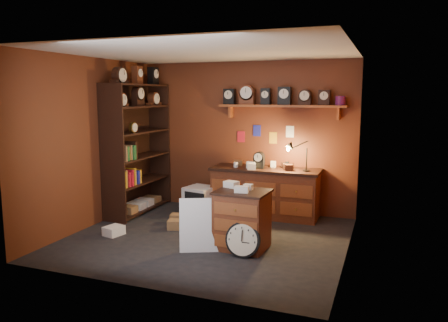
% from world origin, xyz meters
% --- Properties ---
extents(floor, '(4.00, 4.00, 0.00)m').
position_xyz_m(floor, '(0.00, 0.00, 0.00)').
color(floor, black).
rests_on(floor, ground).
extents(room_shell, '(4.02, 3.62, 2.71)m').
position_xyz_m(room_shell, '(0.04, 0.11, 1.72)').
color(room_shell, '#642D17').
rests_on(room_shell, ground).
extents(shelving_unit, '(0.47, 1.60, 2.58)m').
position_xyz_m(shelving_unit, '(-1.79, 0.98, 1.25)').
color(shelving_unit, black).
rests_on(shelving_unit, ground).
extents(workbench, '(1.89, 0.66, 1.36)m').
position_xyz_m(workbench, '(0.48, 1.47, 0.47)').
color(workbench, brown).
rests_on(workbench, ground).
extents(low_cabinet, '(0.74, 0.64, 0.90)m').
position_xyz_m(low_cabinet, '(0.62, -0.22, 0.44)').
color(low_cabinet, brown).
rests_on(low_cabinet, ground).
extents(big_round_clock, '(0.47, 0.16, 0.47)m').
position_xyz_m(big_round_clock, '(0.73, -0.52, 0.23)').
color(big_round_clock, black).
rests_on(big_round_clock, ground).
extents(white_panel, '(0.57, 0.37, 0.74)m').
position_xyz_m(white_panel, '(0.11, -0.51, 0.00)').
color(white_panel, silver).
rests_on(white_panel, ground).
extents(mini_fridge, '(0.56, 0.58, 0.50)m').
position_xyz_m(mini_fridge, '(-0.63, 1.17, 0.25)').
color(mini_fridge, silver).
rests_on(mini_fridge, ground).
extents(floor_box_a, '(0.28, 0.25, 0.15)m').
position_xyz_m(floor_box_a, '(-0.65, 0.24, 0.07)').
color(floor_box_a, olive).
rests_on(floor_box_a, ground).
extents(floor_box_b, '(0.29, 0.32, 0.14)m').
position_xyz_m(floor_box_b, '(-1.39, -0.37, 0.07)').
color(floor_box_b, white).
rests_on(floor_box_b, ground).
extents(floor_box_c, '(0.25, 0.22, 0.16)m').
position_xyz_m(floor_box_c, '(-0.75, 0.50, 0.08)').
color(floor_box_c, olive).
rests_on(floor_box_c, ground).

